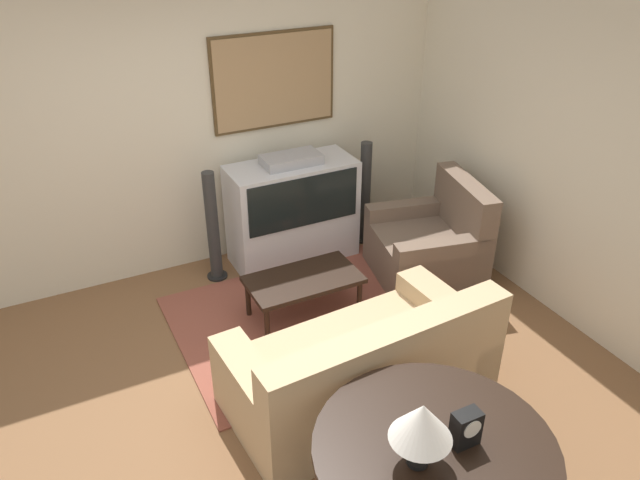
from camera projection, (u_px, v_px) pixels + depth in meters
ground_plane at (275, 398)px, 4.53m from camera, size 12.00×12.00×0.00m
wall_back at (177, 130)px, 5.52m from camera, size 12.00×0.10×2.70m
wall_right at (577, 163)px, 4.89m from camera, size 0.06×12.00×2.70m
area_rug at (314, 317)px, 5.37m from camera, size 2.30×1.75×0.01m
tv at (293, 211)px, 6.00m from camera, size 1.21×0.54×1.09m
couch at (362, 369)px, 4.36m from camera, size 1.89×1.08×0.86m
armchair at (429, 247)px, 5.81m from camera, size 1.07×1.10×0.95m
coffee_table at (303, 282)px, 5.23m from camera, size 0.95×0.52×0.39m
console_table at (435, 454)px, 3.22m from camera, size 1.28×1.28×0.74m
table_lamp at (422, 422)px, 2.97m from camera, size 0.31×0.31×0.39m
mantel_clock at (466, 428)px, 3.16m from camera, size 0.15×0.10×0.20m
speaker_tower_left at (213, 230)px, 5.68m from camera, size 0.19×0.19×1.08m
speaker_tower_right at (365, 195)px, 6.31m from camera, size 0.19×0.19×1.08m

